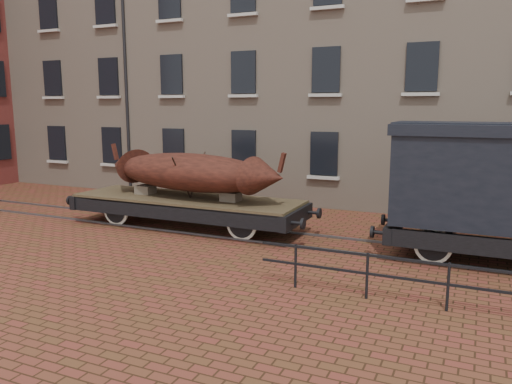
% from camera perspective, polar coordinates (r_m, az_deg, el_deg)
% --- Properties ---
extents(ground, '(90.00, 90.00, 0.00)m').
position_cam_1_polar(ground, '(15.93, -1.01, -4.87)').
color(ground, '#52311B').
extents(warehouse_cream, '(40.00, 10.19, 14.00)m').
position_cam_1_polar(warehouse_cream, '(24.37, 16.33, 16.40)').
color(warehouse_cream, tan).
rests_on(warehouse_cream, ground).
extents(rail_track, '(30.00, 1.52, 0.06)m').
position_cam_1_polar(rail_track, '(15.92, -1.01, -4.77)').
color(rail_track, '#59595E').
rests_on(rail_track, ground).
extents(flatcar_wagon, '(8.81, 2.39, 1.33)m').
position_cam_1_polar(flatcar_wagon, '(16.80, -7.92, -1.30)').
color(flatcar_wagon, brown).
rests_on(flatcar_wagon, ground).
extents(iron_boat, '(7.07, 2.64, 1.68)m').
position_cam_1_polar(iron_boat, '(16.55, -7.57, 2.29)').
color(iron_boat, '#522117').
rests_on(iron_boat, flatcar_wagon).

